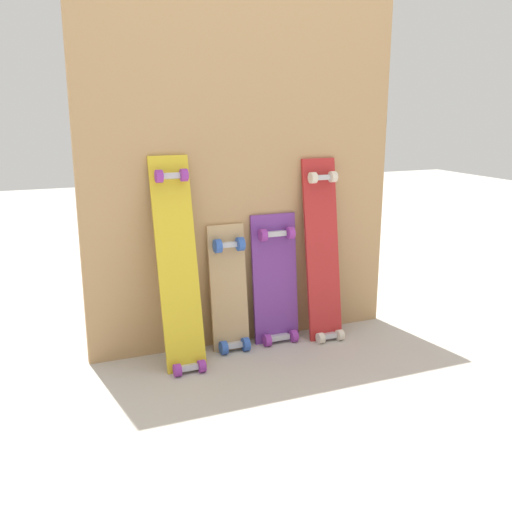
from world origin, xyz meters
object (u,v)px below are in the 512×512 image
(skateboard_natural, at_px, (229,295))
(skateboard_red, at_px, (323,257))
(skateboard_purple, at_px, (276,286))
(skateboard_yellow, at_px, (179,272))

(skateboard_natural, distance_m, skateboard_red, 0.49)
(skateboard_natural, distance_m, skateboard_purple, 0.24)
(skateboard_yellow, height_order, skateboard_red, skateboard_yellow)
(skateboard_natural, xyz_separation_m, skateboard_red, (0.47, -0.03, 0.14))
(skateboard_yellow, distance_m, skateboard_red, 0.72)
(skateboard_natural, bearing_deg, skateboard_purple, 2.13)
(skateboard_yellow, bearing_deg, skateboard_red, 3.49)
(skateboard_natural, height_order, skateboard_purple, skateboard_purple)
(skateboard_purple, xyz_separation_m, skateboard_red, (0.23, -0.03, 0.12))
(skateboard_natural, xyz_separation_m, skateboard_purple, (0.24, 0.01, 0.01))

